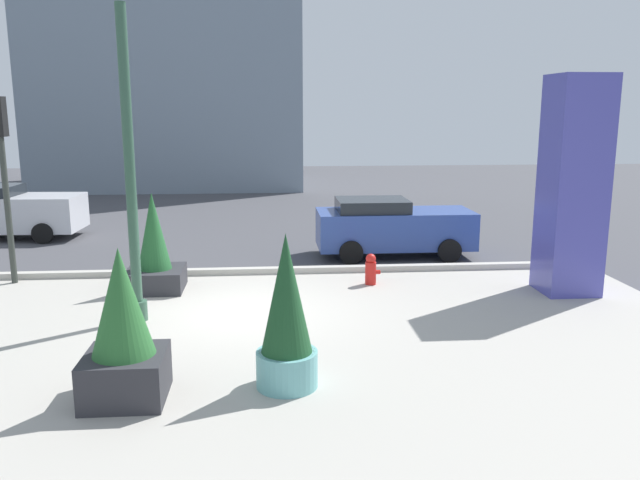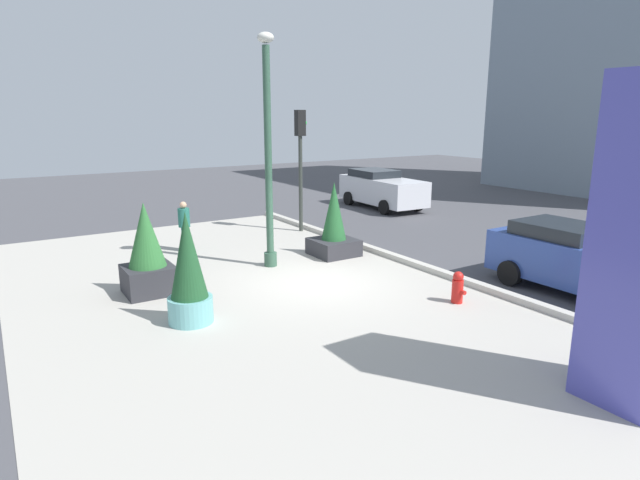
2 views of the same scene
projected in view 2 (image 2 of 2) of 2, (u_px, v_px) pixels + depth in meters
ground_plane at (432, 260)px, 15.59m from camera, size 60.00×60.00×0.00m
plaza_pavement at (247, 297)px, 12.46m from camera, size 18.00×10.00×0.02m
curb_strip at (409, 262)px, 15.11m from camera, size 18.00×0.24×0.16m
lamp_post at (268, 158)px, 14.26m from camera, size 0.44×0.44×6.29m
potted_plant_mid_plaza at (147, 254)px, 12.48m from camera, size 1.13×1.13×2.23m
potted_plant_curbside at (188, 273)px, 10.69m from camera, size 0.92×0.92×2.35m
potted_plant_near_left at (334, 228)px, 15.94m from camera, size 1.28×1.28×2.26m
fire_hydrant at (458, 288)px, 11.98m from camera, size 0.36×0.26×0.75m
traffic_light_far_side at (300, 150)px, 18.76m from camera, size 0.28×0.42×4.37m
car_intersection at (580, 260)px, 12.54m from camera, size 4.34×2.00×1.63m
car_far_lane at (382, 189)px, 24.11m from camera, size 4.66×2.21×1.71m
pedestrian_on_sidewalk at (184, 224)px, 16.43m from camera, size 0.46×0.46×1.58m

